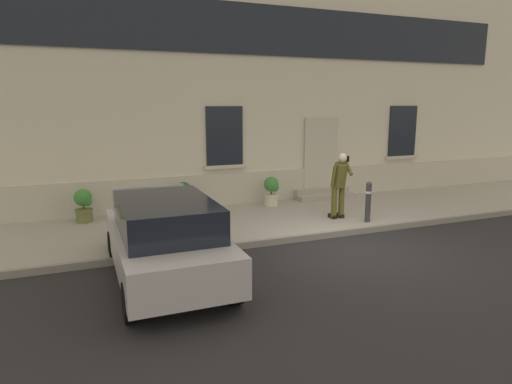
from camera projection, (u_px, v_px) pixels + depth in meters
name	position (u px, v px, depth m)	size (l,w,h in m)	color
ground_plane	(353.00, 249.00, 9.74)	(80.00, 80.00, 0.00)	#232326
sidewalk	(295.00, 216.00, 12.27)	(24.00, 3.60, 0.15)	#99968E
curb_edge	(331.00, 234.00, 10.58)	(24.00, 0.12, 0.15)	gray
building_facade	(261.00, 84.00, 13.83)	(24.00, 1.52, 7.50)	beige
entrance_stoop	(323.00, 194.00, 14.26)	(1.88, 0.64, 0.32)	#9E998E
hatchback_car_silver	(165.00, 238.00, 7.90)	(1.80, 4.07, 1.50)	#B7B7BF
bollard_near_person	(368.00, 200.00, 11.31)	(0.15, 0.15, 1.04)	#333338
person_on_phone	(340.00, 181.00, 11.53)	(0.51, 0.51, 1.74)	#514C1E
planter_olive	(84.00, 205.00, 11.31)	(0.44, 0.44, 0.86)	#606B38
planter_charcoal	(184.00, 197.00, 12.29)	(0.44, 0.44, 0.86)	#2D2D30
planter_cream	(272.00, 190.00, 13.16)	(0.44, 0.44, 0.86)	beige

